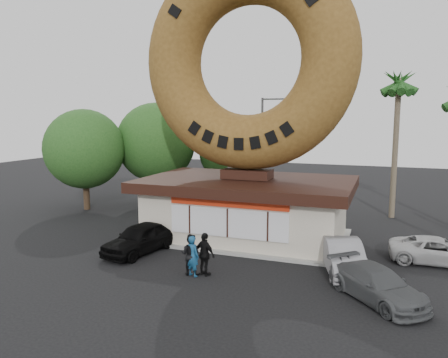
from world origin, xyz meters
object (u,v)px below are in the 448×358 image
Objects in this scene: car_white at (439,251)px; person_center at (190,254)px; giant_donut at (248,61)px; person_left at (193,256)px; street_lamp at (264,144)px; car_black at (140,238)px; person_right at (205,254)px; car_silver at (344,257)px; donut_shop at (247,206)px; car_grey at (377,284)px.

person_center is at bearing 116.21° from car_white.
giant_donut is 10.72m from person_left.
street_lamp reaches higher than car_white.
person_left is 0.98× the size of person_center.
person_center reaches higher than car_white.
person_right is at bearing -11.66° from car_black.
car_silver reaches higher than car_white.
donut_shop is 2.66× the size of car_grey.
person_right reaches higher than person_left.
car_silver is 1.01× the size of car_grey.
street_lamp is at bearing -60.37° from person_right.
giant_donut reaches higher than person_right.
donut_shop reaches higher than car_black.
street_lamp is at bearing 102.32° from car_silver.
person_left is at bearing 138.23° from car_grey.
person_left is (1.50, -16.35, -3.62)m from street_lamp.
person_center is at bearing -16.84° from person_left.
person_right is at bearing -83.08° from street_lamp.
giant_donut is at bearing 95.34° from car_grey.
car_white is at bearing -130.42° from person_left.
street_lamp is 1.90× the size of car_grey.
person_center is 0.63m from person_right.
donut_shop reaches higher than person_right.
car_white is at bearing -6.01° from donut_shop.
street_lamp is at bearing 100.50° from donut_shop.
person_left is 0.94× the size of person_right.
donut_shop is 6.14m from person_right.
car_grey is at bearing -76.65° from car_silver.
car_white is (9.34, 5.09, -0.33)m from person_right.
giant_donut reaches higher than car_grey.
giant_donut is at bearing 82.48° from car_white.
giant_donut is at bearing 57.57° from car_black.
donut_shop is 6.36× the size of person_center.
car_black is 1.00× the size of car_silver.
car_silver is at bearing -160.41° from person_center.
car_white is at bearing -155.56° from person_center.
person_right is (0.45, 0.25, 0.05)m from person_left.
car_grey is at bearing -158.02° from person_left.
car_silver is (5.51, -3.69, -8.80)m from giant_donut.
giant_donut is at bearing 130.23° from car_silver.
street_lamp is 16.67m from person_center.
street_lamp reaches higher than donut_shop.
person_left reaches higher than car_white.
giant_donut reaches higher than donut_shop.
person_right is (0.10, -6.08, -0.85)m from donut_shop.
person_center is at bearing 33.96° from person_right.
car_grey is (11.02, -1.84, -0.11)m from car_black.
car_silver is at bearing 76.55° from car_grey.
car_white is (9.44, -1.01, -8.91)m from giant_donut.
person_left is 4.23m from car_black.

